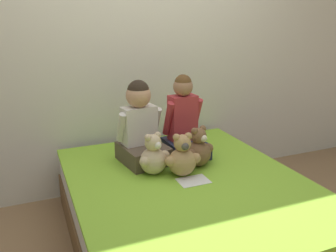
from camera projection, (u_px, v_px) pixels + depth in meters
ground_plane at (188, 240)px, 2.57m from camera, size 14.00×14.00×0.00m
wall_behind_bed at (139, 52)px, 3.11m from camera, size 8.00×0.06×2.50m
bed at (188, 211)px, 2.50m from camera, size 1.56×1.89×0.48m
child_on_left at (141, 128)px, 2.68m from camera, size 0.37×0.41×0.63m
child_on_right at (184, 124)px, 2.81m from camera, size 0.31×0.38×0.64m
teddy_bear_held_by_left_child at (153, 157)px, 2.49m from camera, size 0.24×0.19×0.30m
teddy_bear_held_by_right_child at (198, 149)px, 2.63m from camera, size 0.25×0.19×0.30m
teddy_bear_between_children at (182, 158)px, 2.47m from camera, size 0.26×0.20×0.31m
sign_card at (193, 181)px, 2.41m from camera, size 0.21×0.15×0.00m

